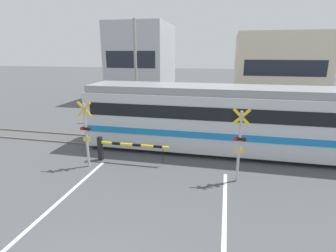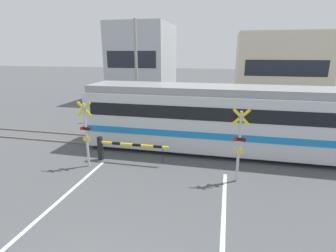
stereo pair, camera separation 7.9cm
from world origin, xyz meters
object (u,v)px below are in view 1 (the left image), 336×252
at_px(commuter_train, 293,121).
at_px(crossing_signal_left, 86,132).
at_px(crossing_barrier_far, 218,122).
at_px(crossing_barrier_near, 116,147).
at_px(crossing_signal_right, 239,142).
at_px(pedestrian, 205,107).

distance_m(commuter_train, crossing_signal_left, 9.91).
height_order(crossing_barrier_far, crossing_signal_left, crossing_signal_left).
bearing_deg(crossing_signal_left, crossing_barrier_far, 49.37).
bearing_deg(crossing_signal_left, commuter_train, 19.90).
bearing_deg(crossing_signal_left, crossing_barrier_near, 38.43).
bearing_deg(commuter_train, crossing_barrier_near, -162.85).
xyz_separation_m(crossing_barrier_near, crossing_barrier_far, (4.59, 5.73, 0.00)).
distance_m(commuter_train, crossing_signal_right, 4.31).
bearing_deg(commuter_train, crossing_signal_left, -160.10).
height_order(crossing_barrier_near, crossing_signal_left, crossing_signal_left).
height_order(crossing_barrier_near, pedestrian, pedestrian).
distance_m(crossing_barrier_far, crossing_signal_left, 8.67).
distance_m(crossing_barrier_near, crossing_barrier_far, 7.34).
xyz_separation_m(commuter_train, crossing_signal_right, (-2.68, -3.37, -0.16)).
relative_size(crossing_barrier_near, crossing_signal_right, 1.15).
xyz_separation_m(crossing_barrier_far, crossing_signal_left, (-5.61, -6.54, 0.94)).
xyz_separation_m(crossing_barrier_near, crossing_signal_right, (5.61, -0.81, 0.94)).
relative_size(crossing_barrier_near, crossing_barrier_far, 1.00).
bearing_deg(crossing_barrier_near, crossing_signal_right, -8.26).
xyz_separation_m(crossing_signal_right, pedestrian, (-2.15, 10.26, -0.74)).
relative_size(crossing_barrier_far, pedestrian, 2.14).
height_order(crossing_barrier_near, crossing_barrier_far, same).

